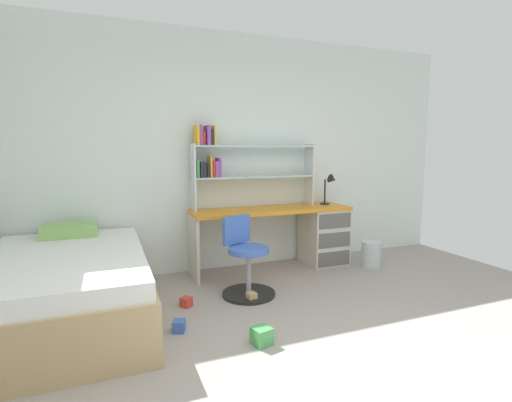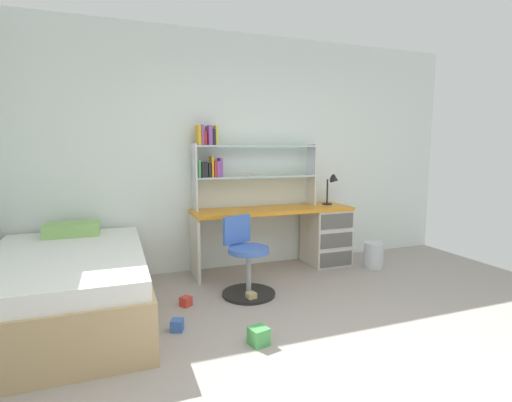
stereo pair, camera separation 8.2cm
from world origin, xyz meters
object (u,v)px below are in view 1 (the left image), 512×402
Objects in this scene: swivel_chair at (246,265)px; toy_block_red_1 at (186,302)px; waste_bin at (371,254)px; bed_platform at (66,289)px; toy_block_natural_2 at (252,297)px; desk at (309,232)px; desk_lamp at (331,184)px; toy_block_blue_3 at (179,326)px; toy_block_green_0 at (262,336)px; bookshelf_hutch at (236,161)px.

toy_block_red_1 is at bearing -172.61° from swivel_chair.
bed_platform is at bearing -174.26° from waste_bin.
swivel_chair reaches higher than toy_block_natural_2.
toy_block_natural_2 is at bearing -142.41° from desk.
toy_block_natural_2 is (-1.08, -0.83, -0.37)m from desk.
swivel_chair reaches higher than bed_platform.
desk_lamp is 2.64m from toy_block_blue_3.
toy_block_red_1 is 1.05× the size of toy_block_natural_2.
waste_bin is 2.39× the size of toy_block_green_0.
toy_block_green_0 is (-0.23, -0.96, -0.24)m from swivel_chair.
toy_block_natural_2 is at bearing -94.87° from swivel_chair.
toy_block_red_1 is (-0.61, -0.08, -0.26)m from swivel_chair.
bookshelf_hutch is at bearing 77.93° from swivel_chair.
toy_block_red_1 is at bearing -170.88° from waste_bin.
toy_block_blue_3 is at bearing -144.75° from swivel_chair.
toy_block_blue_3 is at bearing -154.19° from toy_block_natural_2.
desk is at bearing 151.50° from waste_bin.
toy_block_natural_2 is at bearing -9.28° from toy_block_red_1.
bed_platform reaches higher than toy_block_red_1.
bed_platform is at bearing 174.90° from toy_block_natural_2.
bookshelf_hutch reaches higher than bed_platform.
toy_block_green_0 is (-0.41, -1.76, -1.22)m from bookshelf_hutch.
toy_block_green_0 is 1.38× the size of toy_block_blue_3.
toy_block_natural_2 is at bearing -164.79° from waste_bin.
desk_lamp reaches higher than toy_block_natural_2.
bookshelf_hutch reaches higher than toy_block_blue_3.
swivel_chair is (-1.38, -0.69, -0.69)m from desk_lamp.
waste_bin is 2.37m from toy_block_red_1.
toy_block_natural_2 is at bearing -100.78° from bookshelf_hutch.
toy_block_green_0 is 0.81m from toy_block_natural_2.
bed_platform is 6.29× the size of waste_bin.
toy_block_green_0 reaches higher than toy_block_natural_2.
toy_block_green_0 is 0.96m from toy_block_red_1.
desk is 22.92× the size of toy_block_natural_2.
toy_block_natural_2 is at bearing -5.10° from bed_platform.
desk_lamp is 0.50× the size of swivel_chair.
toy_block_blue_3 is (-0.75, -0.36, 0.00)m from toy_block_natural_2.
toy_block_blue_3 is at bearing -124.89° from bookshelf_hutch.
bookshelf_hutch reaches higher than toy_block_green_0.
desk is 2.75m from bed_platform.
bookshelf_hutch is 0.77× the size of bed_platform.
desk_lamp reaches higher than swivel_chair.
swivel_chair is at bearing 1.34° from bed_platform.
bed_platform is at bearing 148.72° from toy_block_blue_3.
desk is 2.10m from toy_block_green_0.
bookshelf_hutch reaches higher than toy_block_red_1.
desk reaches higher than toy_block_red_1.
waste_bin is at bearing 18.54° from toy_block_blue_3.
waste_bin is (0.66, -0.36, -0.26)m from desk.
bookshelf_hutch is 1.71m from toy_block_red_1.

